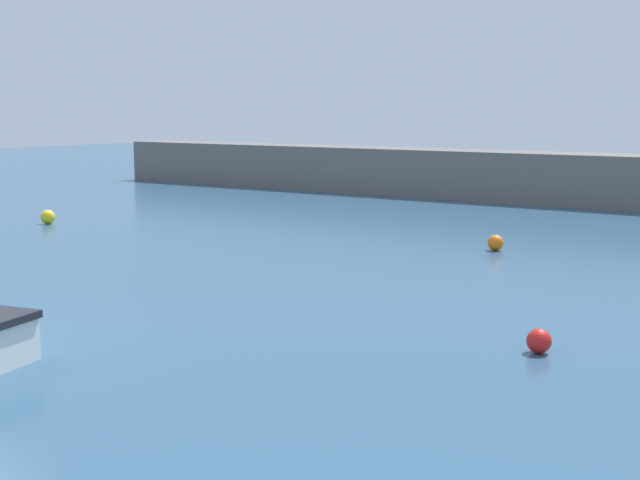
# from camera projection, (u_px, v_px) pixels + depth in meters

# --- Properties ---
(harbor_breakwater) EXTENTS (45.03, 2.47, 2.07)m
(harbor_breakwater) POSITION_uv_depth(u_px,v_px,m) (542.00, 178.00, 36.65)
(harbor_breakwater) COLOR #66605B
(harbor_breakwater) RESTS_ON ground_plane
(mooring_buoy_red) EXTENTS (0.41, 0.41, 0.41)m
(mooring_buoy_red) POSITION_uv_depth(u_px,v_px,m) (539.00, 341.00, 14.32)
(mooring_buoy_red) COLOR red
(mooring_buoy_red) RESTS_ON ground_plane
(mooring_buoy_orange) EXTENTS (0.44, 0.44, 0.44)m
(mooring_buoy_orange) POSITION_uv_depth(u_px,v_px,m) (495.00, 243.00, 24.55)
(mooring_buoy_orange) COLOR orange
(mooring_buoy_orange) RESTS_ON ground_plane
(mooring_buoy_yellow) EXTENTS (0.48, 0.48, 0.48)m
(mooring_buoy_yellow) POSITION_uv_depth(u_px,v_px,m) (48.00, 217.00, 30.13)
(mooring_buoy_yellow) COLOR yellow
(mooring_buoy_yellow) RESTS_ON ground_plane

